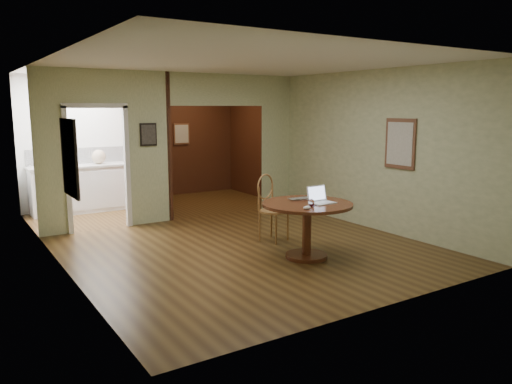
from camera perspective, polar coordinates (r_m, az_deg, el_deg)
floor at (r=7.35m, az=-0.44°, el=-6.74°), size 5.00×5.00×0.00m
room_shell at (r=9.67m, az=-12.70°, el=4.76°), size 5.20×7.50×5.00m
dining_table at (r=6.92m, az=5.85°, el=-2.89°), size 1.25×1.25×0.78m
chair at (r=7.79m, az=1.65°, el=-1.36°), size 0.57×0.57×1.05m
open_laptop at (r=6.89m, az=7.31°, el=-0.71°), size 0.33×0.29×0.23m
closed_laptop at (r=7.05m, az=5.22°, el=-0.85°), size 0.35×0.24×0.03m
mouse at (r=6.43m, az=5.85°, el=-1.79°), size 0.12×0.07×0.05m
wine_glass at (r=6.62m, az=6.33°, el=-1.22°), size 0.09×0.09×0.10m
pen at (r=6.68m, az=6.70°, el=-1.54°), size 0.12×0.10×0.01m
kitchen_cabinet at (r=10.57m, az=-19.08°, el=0.42°), size 2.06×0.60×0.94m
grocery_bag at (r=10.57m, az=-17.52°, el=3.85°), size 0.36×0.34×0.29m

